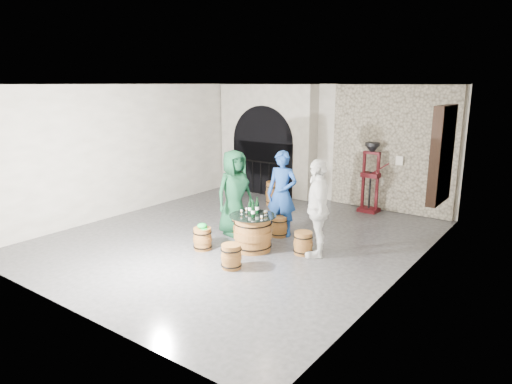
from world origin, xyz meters
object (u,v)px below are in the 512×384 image
Objects in this scene: wine_bottle_center at (253,210)px; person_blue at (282,194)px; barrel_table at (253,233)px; person_white at (317,208)px; corking_press at (371,172)px; person_green at (234,192)px; barrel_stool_left at (236,225)px; barrel_stool_near_left at (203,239)px; barrel_stool_right at (303,243)px; barrel_stool_near_right at (231,257)px; barrel_stool_far at (279,226)px; wine_bottle_left at (250,207)px; side_barrel at (274,193)px; wine_bottle_right at (257,207)px.

person_blue is at bearing 95.81° from wine_bottle_center.
barrel_table is 0.49× the size of person_white.
corking_press is (0.68, 4.08, 0.19)m from wine_bottle_center.
person_green is 2.08m from person_white.
barrel_stool_left and barrel_stool_near_left have the same top height.
barrel_stool_left is 1.21m from person_blue.
corking_press is (1.69, 3.40, 0.11)m from person_green.
barrel_stool_near_right is (-0.68, -1.36, 0.00)m from barrel_stool_right.
barrel_stool_near_left is at bearing 159.43° from barrel_stool_near_right.
wine_bottle_left is (-0.07, -0.94, 0.62)m from barrel_stool_far.
barrel_stool_near_left is (-1.06, 0.40, 0.00)m from barrel_stool_near_right.
corking_press reaches higher than barrel_stool_far.
barrel_stool_far is (-0.04, 1.00, -0.13)m from barrel_table.
wine_bottle_center is 0.51× the size of side_barrel.
barrel_table is 0.52m from wine_bottle_right.
wine_bottle_left is at bearing 108.93° from barrel_stool_near_right.
person_green reaches higher than side_barrel.
person_green reaches higher than person_blue.
barrel_stool_left is at bearing 156.45° from wine_bottle_right.
barrel_stool_far is 1.13m from wine_bottle_left.
barrel_table is 0.50× the size of person_green.
corking_press is at bearing 64.19° from person_blue.
wine_bottle_left is 0.18× the size of corking_press.
wine_bottle_left is (0.71, 0.63, 0.62)m from barrel_stool_near_left.
person_white reaches higher than barrel_stool_near_left.
barrel_stool_left is 0.24× the size of person_white.
wine_bottle_right is at bearing 53.73° from wine_bottle_left.
barrel_stool_right is 1.37× the size of wine_bottle_left.
barrel_table is 2.83× the size of wine_bottle_right.
barrel_stool_far is 0.70× the size of side_barrel.
corking_press is (1.61, 3.45, 0.82)m from barrel_stool_left.
side_barrel reaches higher than barrel_stool_near_left.
corking_press reaches higher than wine_bottle_left.
wine_bottle_left is (0.74, -0.48, 0.62)m from barrel_stool_left.
corking_press reaches higher than barrel_stool_near_left.
barrel_stool_right is 3.71m from side_barrel.
barrel_table is 0.52× the size of corking_press.
person_blue is (0.77, 1.68, 0.70)m from barrel_stool_near_left.
corking_press is (0.80, 2.99, 0.82)m from barrel_stool_far.
barrel_stool_far is 0.25× the size of corking_press.
wine_bottle_left is 1.00× the size of wine_bottle_right.
corking_press is at bearing 78.38° from wine_bottle_right.
barrel_stool_far is at bearing 85.89° from wine_bottle_left.
person_blue reaches higher than barrel_stool_near_right.
person_blue is at bearing 92.41° from barrel_stool_far.
wine_bottle_right is at bearing -98.71° from person_blue.
barrel_stool_far is 0.71m from person_blue.
person_blue is 1.22m from wine_bottle_center.
wine_bottle_left is 0.24m from wine_bottle_center.
barrel_stool_right is 1.39m from person_blue.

